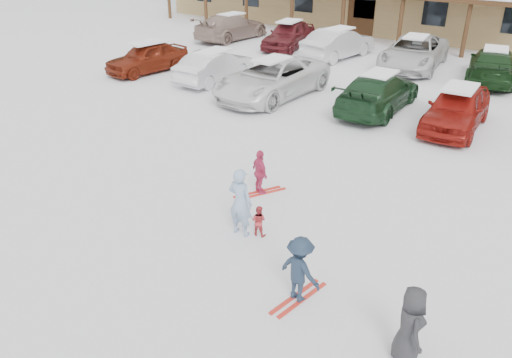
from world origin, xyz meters
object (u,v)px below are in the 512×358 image
Objects in this scene: bystander_dark at (410,325)px; parked_car_3 at (378,92)px; toddler_red at (259,221)px; parked_car_2 at (272,78)px; child_navy at (300,270)px; parked_car_1 at (214,66)px; parked_car_11 at (493,65)px; parked_car_4 at (457,108)px; parked_car_8 at (289,35)px; parked_car_9 at (338,43)px; adult_skier at (240,202)px; child_magenta at (260,172)px; parked_car_0 at (147,57)px; parked_car_10 at (414,52)px; parked_car_7 at (231,27)px.

parked_car_3 is (-5.34, 11.45, -0.01)m from bystander_dark.
parked_car_2 is (-5.50, 8.88, 0.41)m from toddler_red.
parked_car_1 is at bearing -34.88° from child_navy.
parked_car_4 is at bearing 82.56° from parked_car_11.
parked_car_8 is at bearing -42.38° from parked_car_3.
bystander_dark is 14.27m from parked_car_2.
parked_car_9 is (-6.29, 16.49, 0.40)m from toddler_red.
parked_car_3 is (-0.85, 9.98, -0.11)m from adult_skier.
child_magenta is 6.20m from bystander_dark.
parked_car_1 is 0.83× the size of parked_car_11.
child_magenta is at bearing 88.74° from parked_car_3.
toddler_red is 15.25m from parked_car_0.
toddler_red is 16.93m from parked_car_10.
parked_car_2 reaches higher than bystander_dark.
parked_car_4 is (1.78, 9.54, 0.37)m from toddler_red.
child_navy is at bearing -83.57° from parked_car_10.
bystander_dark is 25.98m from parked_car_7.
parked_car_0 is at bearing 7.94° from parked_car_1.
child_magenta is 0.30× the size of parked_car_0.
parked_car_3 is 0.94× the size of parked_car_7.
child_magenta is at bearing -113.23° from parked_car_4.
toddler_red is 17.65m from parked_car_9.
parked_car_7 is at bearing -61.53° from toddler_red.
adult_skier is 15.06m from parked_car_0.
child_navy is at bearing 163.52° from child_magenta.
parked_car_8 is (-9.32, 17.18, -0.07)m from adult_skier.
adult_skier is at bearing 92.84° from parked_car_3.
bystander_dark is 11.44m from parked_car_4.
toddler_red is at bearing -26.12° from parked_car_0.
child_navy is 19.68m from parked_car_9.
adult_skier is 12.72m from parked_car_1.
parked_car_10 is (4.01, 0.28, 0.00)m from parked_car_9.
parked_car_8 is (-13.81, 18.64, 0.04)m from bystander_dark.
parked_car_9 reaches higher than child_magenta.
parked_car_10 is at bearing 46.76° from parked_car_0.
bystander_dark is (4.49, -1.47, -0.11)m from adult_skier.
parked_car_8 is (-0.80, 7.72, 0.07)m from parked_car_1.
parked_car_1 is at bearing -56.89° from toddler_red.
parked_car_11 is (2.70, 6.71, 0.02)m from parked_car_3.
adult_skier is 0.33× the size of parked_car_11.
parked_car_9 is (-0.79, 7.61, -0.01)m from parked_car_2.
parked_car_4 is 0.97× the size of parked_car_8.
parked_car_10 reaches higher than bystander_dark.
parked_car_2 is at bearing 140.03° from parked_car_7.
toddler_red is at bearing 95.07° from parked_car_3.
parked_car_4 is at bearing 12.00° from parked_car_0.
parked_car_8 is (-11.60, 18.38, 0.07)m from child_navy.
child_magenta is at bearing -66.98° from toddler_red.
parked_car_1 is 10.67m from parked_car_4.
child_navy is 0.25× the size of parked_car_2.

